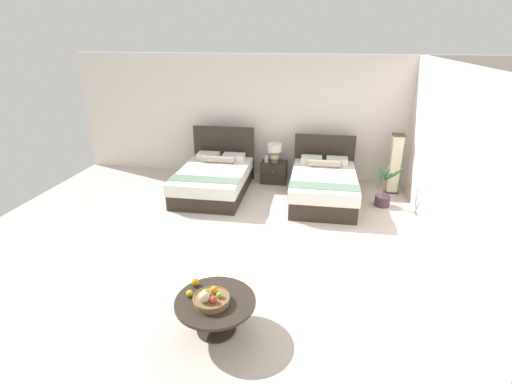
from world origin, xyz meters
TOP-DOWN VIEW (x-y plane):
  - ground_plane at (0.00, 0.00)m, footprint 9.54×10.15m
  - wall_back at (0.00, 3.28)m, footprint 9.54×0.12m
  - wall_side_right at (2.97, 0.40)m, footprint 0.12×5.75m
  - bed_near_window at (-1.15, 1.92)m, footprint 1.42×2.08m
  - bed_near_corner at (1.15, 1.91)m, footprint 1.33×2.08m
  - nightstand at (0.03, 2.77)m, footprint 0.58×0.45m
  - table_lamp at (0.03, 2.79)m, footprint 0.33×0.33m
  - vase at (-0.14, 2.73)m, footprint 0.09×0.09m
  - coffee_table at (-0.01, -2.08)m, footprint 0.91×0.91m
  - fruit_bowl at (-0.04, -2.13)m, footprint 0.41×0.41m
  - loose_apple at (-0.31, -2.06)m, footprint 0.08×0.08m
  - loose_orange at (-0.31, -1.85)m, footprint 0.09×0.09m
  - floor_lamp_corner at (2.61, 2.60)m, footprint 0.25×0.25m
  - potted_palm at (2.33, 1.82)m, footprint 0.52×0.43m

SIDE VIEW (x-z plane):
  - ground_plane at x=0.00m, z-range -0.02..0.00m
  - nightstand at x=0.03m, z-range 0.00..0.48m
  - potted_palm at x=2.33m, z-range -0.17..0.65m
  - bed_near_window at x=-1.15m, z-range -0.30..0.92m
  - coffee_table at x=-0.01m, z-range 0.11..0.51m
  - bed_near_corner at x=1.15m, z-range -0.25..0.88m
  - loose_apple at x=-0.31m, z-range 0.41..0.49m
  - loose_orange at x=-0.31m, z-range 0.41..0.50m
  - fruit_bowl at x=-0.04m, z-range 0.37..0.56m
  - vase at x=-0.14m, z-range 0.48..0.64m
  - floor_lamp_corner at x=2.61m, z-range 0.00..1.27m
  - table_lamp at x=0.03m, z-range 0.53..0.95m
  - wall_back at x=0.00m, z-range 0.00..2.77m
  - wall_side_right at x=2.97m, z-range 0.00..2.77m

